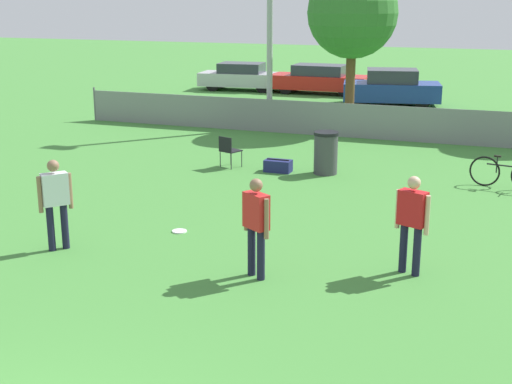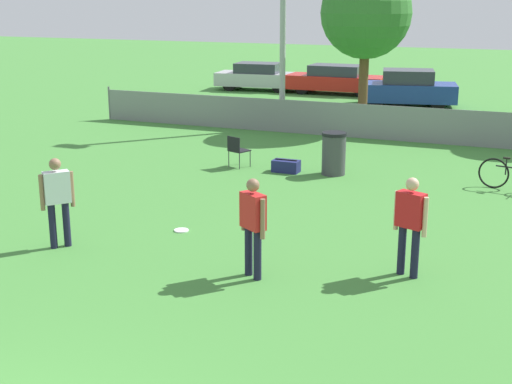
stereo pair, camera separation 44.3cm
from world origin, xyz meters
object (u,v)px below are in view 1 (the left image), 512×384
Objects in this scene: frisbee_disc at (179,231)px; gear_bag_sideline at (278,166)px; folding_chair_sideline at (229,149)px; trash_bin at (326,153)px; tree_near_pole at (353,14)px; player_defender_red at (256,220)px; parked_car_red at (319,79)px; parked_car_blue at (391,88)px; bicycle_sideline at (506,173)px; parked_car_silver at (242,77)px; player_thrower_red at (412,218)px; player_receiver_white at (56,198)px.

gear_bag_sideline is at bearing 87.31° from frisbee_disc.
folding_chair_sideline is 2.61m from trash_bin.
folding_chair_sideline reaches higher than frisbee_disc.
tree_near_pole reaches higher than player_defender_red.
gear_bag_sideline is 15.49m from parked_car_red.
parked_car_blue is at bearing 86.91° from frisbee_disc.
bicycle_sideline is (3.65, 7.23, -0.59)m from player_defender_red.
folding_chair_sideline is 16.06m from parked_car_silver.
bicycle_sideline is (1.32, 6.21, -0.59)m from player_thrower_red.
folding_chair_sideline is at bearing -104.16° from tree_near_pole.
bicycle_sideline is (6.99, 0.27, -0.12)m from folding_chair_sideline.
parked_car_blue is at bearing 122.47° from bicycle_sideline.
player_thrower_red reaches higher than parked_car_red.
gear_bag_sideline is (1.39, -0.00, -0.35)m from folding_chair_sideline.
parked_car_red is at bearing -62.19° from folding_chair_sideline.
player_thrower_red reaches higher than parked_car_silver.
player_defender_red is at bearing -105.71° from bicycle_sideline.
gear_bag_sideline is (-5.60, -0.27, -0.22)m from bicycle_sideline.
parked_car_silver is (-7.23, 8.34, -3.21)m from tree_near_pole.
trash_bin is 0.26× the size of parked_car_silver.
parked_car_red is (-8.66, 14.90, 0.29)m from bicycle_sideline.
player_thrower_red reaches higher than trash_bin.
trash_bin reaches higher than gear_bag_sideline.
frisbee_disc is 0.17× the size of bicycle_sideline.
player_thrower_red is 0.99× the size of bicycle_sideline.
player_thrower_red is 0.40× the size of parked_car_silver.
bicycle_sideline is at bearing 99.83° from player_thrower_red.
player_defender_red is at bearing -74.31° from gear_bag_sideline.
parked_car_red is (-1.20, 22.13, -0.31)m from player_receiver_white.
parked_car_silver is 0.97× the size of parked_car_blue.
player_defender_red is at bearing -77.46° from parked_car_red.
tree_near_pole is 1.31× the size of parked_car_silver.
player_defender_red reaches higher than parked_car_blue.
player_defender_red is at bearing 137.18° from folding_chair_sideline.
player_defender_red is (1.64, -13.69, -2.89)m from tree_near_pole.
gear_bag_sideline is at bearing -105.25° from parked_car_blue.
player_defender_red is (3.81, -0.00, 0.00)m from player_receiver_white.
trash_bin is at bearing 75.27° from frisbee_disc.
gear_bag_sideline is 12.74m from parked_car_blue.
folding_chair_sideline reaches higher than bicycle_sideline.
gear_bag_sideline is (0.25, 5.31, 0.14)m from frisbee_disc.
trash_bin is 1.29m from gear_bag_sideline.
player_thrower_red is 0.39× the size of parked_car_blue.
tree_near_pole is at bearing 97.84° from trash_bin.
frisbee_disc is 0.06× the size of parked_car_red.
frisbee_disc is 0.42× the size of gear_bag_sideline.
trash_bin is at bearing 128.67° from player_defender_red.
tree_near_pole is 7.76× the size of gear_bag_sideline.
tree_near_pole is at bearing 140.34° from bicycle_sideline.
parked_car_red reaches higher than frisbee_disc.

